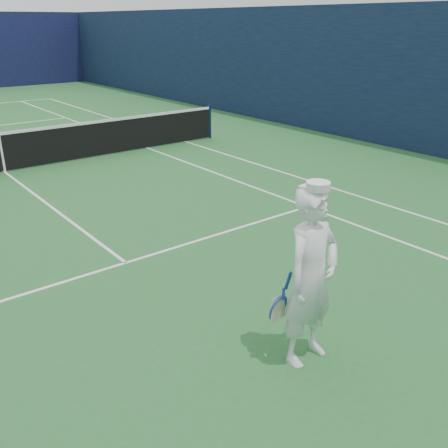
% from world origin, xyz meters
% --- Properties ---
extents(ground, '(80.00, 80.00, 0.00)m').
position_xyz_m(ground, '(0.00, 0.00, 0.00)').
color(ground, '#24602C').
rests_on(ground, ground).
extents(court_markings, '(11.03, 23.83, 0.01)m').
position_xyz_m(court_markings, '(0.00, 0.00, 0.00)').
color(court_markings, white).
rests_on(court_markings, ground).
extents(tennis_net, '(12.88, 0.09, 1.07)m').
position_xyz_m(tennis_net, '(0.00, 0.00, 0.55)').
color(tennis_net, '#141E4C').
rests_on(tennis_net, ground).
extents(tennis_player, '(0.83, 0.53, 2.07)m').
position_xyz_m(tennis_player, '(0.50, -9.77, 1.01)').
color(tennis_player, white).
rests_on(tennis_player, ground).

